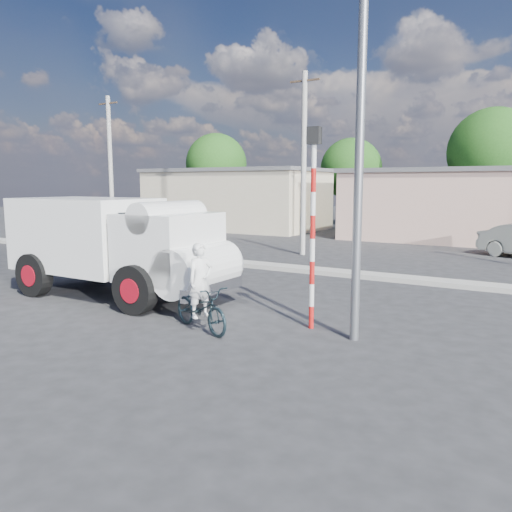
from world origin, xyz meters
The scene contains 9 objects.
ground_plane centered at (0.00, 0.00, 0.00)m, with size 120.00×120.00×0.00m, color #27272A.
median centered at (0.00, 8.00, 0.08)m, with size 40.00×0.80×0.16m, color #99968E.
truck centered at (-2.73, 1.58, 1.53)m, with size 6.72×2.77×2.77m.
bicycle centered at (1.20, 0.12, 0.51)m, with size 0.67×1.93×1.02m, color #18252A.
cyclist centered at (1.20, 0.12, 0.81)m, with size 0.59×0.39×1.62m, color white.
traffic_pole centered at (3.20, 1.50, 2.59)m, with size 0.28×0.18×4.36m.
streetlight centered at (4.14, 1.20, 4.96)m, with size 2.34×0.22×9.00m.
building_row centered at (1.10, 22.00, 2.13)m, with size 37.80×7.30×4.44m.
utility_poles centered at (3.25, 12.00, 4.07)m, with size 35.40×0.24×8.00m.
Camera 1 is at (7.62, -8.34, 3.17)m, focal length 35.00 mm.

